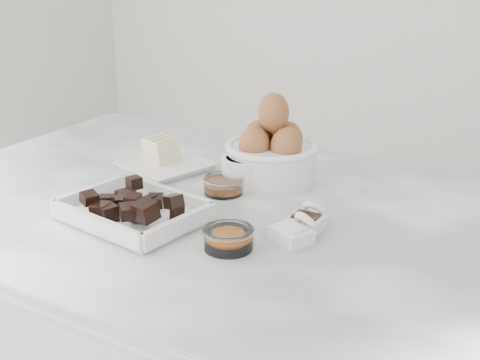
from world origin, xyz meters
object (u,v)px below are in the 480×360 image
butter_plate (165,159)px  zest_bowl (228,237)px  chocolate_dish (133,207)px  honey_bowl (223,185)px  vanilla_spoon (308,219)px  egg_bowl (271,152)px  salt_spoon (295,231)px  sugar_ramekin (246,170)px

butter_plate → zest_bowl: (0.31, -0.25, -0.00)m
chocolate_dish → honey_bowl: (0.06, 0.18, -0.01)m
chocolate_dish → vanilla_spoon: bearing=25.4°
butter_plate → egg_bowl: 0.23m
vanilla_spoon → salt_spoon: salt_spoon is taller
sugar_ramekin → egg_bowl: size_ratio=0.52×
egg_bowl → salt_spoon: size_ratio=2.06×
egg_bowl → honey_bowl: size_ratio=2.38×
vanilla_spoon → salt_spoon: size_ratio=0.79×
chocolate_dish → egg_bowl: bearing=70.5°
chocolate_dish → zest_bowl: size_ratio=3.13×
chocolate_dish → egg_bowl: (0.10, 0.29, 0.03)m
butter_plate → honey_bowl: butter_plate is taller
chocolate_dish → honey_bowl: chocolate_dish is taller
zest_bowl → sugar_ramekin: bearing=114.9°
egg_bowl → zest_bowl: size_ratio=2.26×
salt_spoon → egg_bowl: bearing=126.2°
butter_plate → chocolate_dish: bearing=-64.7°
vanilla_spoon → zest_bowl: bearing=-117.0°
chocolate_dish → salt_spoon: chocolate_dish is taller
sugar_ramekin → salt_spoon: size_ratio=1.08×
vanilla_spoon → honey_bowl: bearing=164.0°
chocolate_dish → sugar_ramekin: (0.08, 0.24, 0.01)m
chocolate_dish → zest_bowl: (0.19, -0.01, -0.01)m
zest_bowl → vanilla_spoon: 0.15m
butter_plate → honey_bowl: size_ratio=2.55×
chocolate_dish → vanilla_spoon: size_ratio=3.64×
sugar_ramekin → egg_bowl: bearing=64.3°
butter_plate → egg_bowl: egg_bowl is taller
sugar_ramekin → zest_bowl: sugar_ramekin is taller
sugar_ramekin → salt_spoon: (0.19, -0.17, -0.02)m
butter_plate → salt_spoon: butter_plate is taller
chocolate_dish → sugar_ramekin: bearing=72.0°
vanilla_spoon → chocolate_dish: bearing=-154.6°
butter_plate → sugar_ramekin: 0.19m
sugar_ramekin → honey_bowl: bearing=-103.7°
butter_plate → vanilla_spoon: bearing=-16.8°
egg_bowl → sugar_ramekin: bearing=-115.7°
butter_plate → vanilla_spoon: butter_plate is taller
butter_plate → salt_spoon: size_ratio=2.21×
sugar_ramekin → honey_bowl: (-0.01, -0.06, -0.01)m
zest_bowl → salt_spoon: bearing=47.3°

